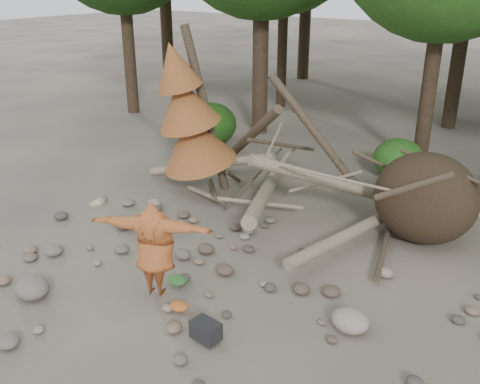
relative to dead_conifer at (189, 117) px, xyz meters
The scene contains 12 objects.
ground 5.05m from the dead_conifer, 47.26° to the right, with size 120.00×120.00×0.00m, color #514C44.
deadfall_pile 5.33m from the dead_conifer, ahead, with size 8.55×5.24×3.30m.
dead_conifer is the anchor object (origin of this frame).
bush_left 4.72m from the dead_conifer, 121.92° to the left, with size 1.80×1.80×1.44m, color #1E4A13.
bush_mid 6.11m from the dead_conifer, 48.52° to the left, with size 1.40×1.40×1.12m, color #295E1B.
frisbee_thrower 4.87m from the dead_conifer, 57.52° to the right, with size 2.25×1.36×1.77m.
backpack 6.38m from the dead_conifer, 47.92° to the right, with size 0.46×0.30×0.30m, color black.
cloth_green 4.84m from the dead_conifer, 53.60° to the right, with size 0.37×0.31×0.14m, color #2D6A2A.
cloth_orange 5.61m from the dead_conifer, 52.46° to the right, with size 0.35×0.28×0.13m, color #BA591F.
boulder_front_left 5.70m from the dead_conifer, 82.10° to the right, with size 0.64×0.58×0.38m, color slate.
boulder_mid_right 6.78m from the dead_conifer, 26.74° to the right, with size 0.62×0.56×0.37m, color gray.
boulder_mid_left 3.10m from the dead_conifer, 90.40° to the right, with size 0.51×0.46×0.30m, color #6A6259.
Camera 1 is at (5.38, -6.50, 5.40)m, focal length 40.00 mm.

